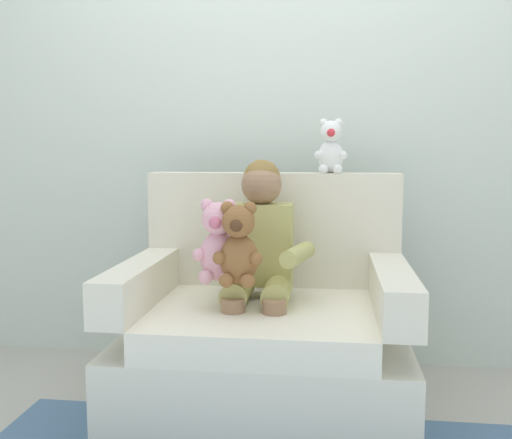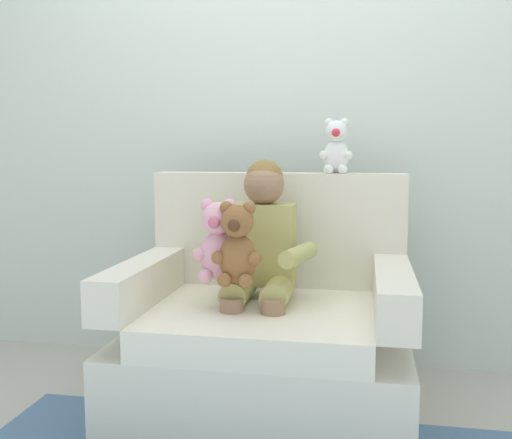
# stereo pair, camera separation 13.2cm
# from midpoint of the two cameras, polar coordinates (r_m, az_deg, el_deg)

# --- Properties ---
(ground_plane) EXTENTS (8.00, 8.00, 0.00)m
(ground_plane) POSITION_cam_midpoint_polar(r_m,az_deg,el_deg) (2.55, 2.42, -18.14)
(ground_plane) COLOR #ADA89E
(back_wall) EXTENTS (6.00, 0.10, 2.60)m
(back_wall) POSITION_cam_midpoint_polar(r_m,az_deg,el_deg) (3.01, 4.43, 11.03)
(back_wall) COLOR silver
(back_wall) RESTS_ON ground
(armchair) EXTENTS (1.14, 0.88, 0.97)m
(armchair) POSITION_cam_midpoint_polar(r_m,az_deg,el_deg) (2.48, 2.59, -11.22)
(armchair) COLOR silver
(armchair) RESTS_ON ground
(seated_child) EXTENTS (0.45, 0.39, 0.82)m
(seated_child) POSITION_cam_midpoint_polar(r_m,az_deg,el_deg) (2.42, 2.07, -2.95)
(seated_child) COLOR tan
(seated_child) RESTS_ON armchair
(plush_brown) EXTENTS (0.19, 0.15, 0.32)m
(plush_brown) POSITION_cam_midpoint_polar(r_m,az_deg,el_deg) (2.23, -0.10, -2.61)
(plush_brown) COLOR brown
(plush_brown) RESTS_ON armchair
(plush_pink) EXTENTS (0.19, 0.16, 0.32)m
(plush_pink) POSITION_cam_midpoint_polar(r_m,az_deg,el_deg) (2.29, -2.02, -2.29)
(plush_pink) COLOR #EAA8BC
(plush_pink) RESTS_ON armchair
(plush_white_on_backrest) EXTENTS (0.14, 0.12, 0.24)m
(plush_white_on_backrest) POSITION_cam_midpoint_polar(r_m,az_deg,el_deg) (2.66, 9.18, 6.86)
(plush_white_on_backrest) COLOR white
(plush_white_on_backrest) RESTS_ON armchair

